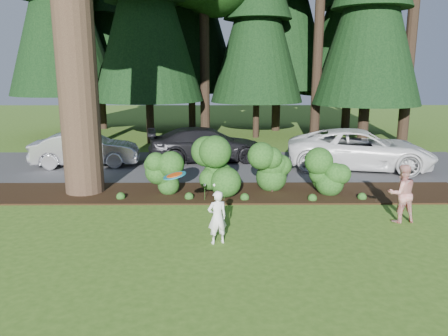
# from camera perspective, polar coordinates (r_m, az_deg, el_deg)

# --- Properties ---
(ground) EXTENTS (80.00, 80.00, 0.00)m
(ground) POSITION_cam_1_polar(r_m,az_deg,el_deg) (11.32, 0.10, -7.92)
(ground) COLOR #385D1A
(ground) RESTS_ON ground
(mulch_bed) EXTENTS (16.00, 2.50, 0.05)m
(mulch_bed) POSITION_cam_1_polar(r_m,az_deg,el_deg) (14.40, -0.01, -3.26)
(mulch_bed) COLOR black
(mulch_bed) RESTS_ON ground
(driveway) EXTENTS (22.00, 6.00, 0.03)m
(driveway) POSITION_cam_1_polar(r_m,az_deg,el_deg) (18.52, -0.10, 0.33)
(driveway) COLOR #38383A
(driveway) RESTS_ON ground
(shrub_row) EXTENTS (6.53, 1.60, 1.61)m
(shrub_row) POSITION_cam_1_polar(r_m,az_deg,el_deg) (14.12, 3.12, -0.32)
(shrub_row) COLOR #173C12
(shrub_row) RESTS_ON ground
(lily_cluster) EXTENTS (0.69, 0.09, 0.57)m
(lily_cluster) POSITION_cam_1_polar(r_m,az_deg,el_deg) (13.46, -1.27, -2.34)
(lily_cluster) COLOR #173C12
(lily_cluster) RESTS_ON ground
(car_silver_wagon) EXTENTS (4.50, 2.01, 1.43)m
(car_silver_wagon) POSITION_cam_1_polar(r_m,az_deg,el_deg) (19.16, -17.64, 2.37)
(car_silver_wagon) COLOR #AEAEB3
(car_silver_wagon) RESTS_ON driveway
(car_white_suv) EXTENTS (6.21, 3.78, 1.61)m
(car_white_suv) POSITION_cam_1_polar(r_m,az_deg,el_deg) (18.56, 17.35, 2.35)
(car_white_suv) COLOR white
(car_white_suv) RESTS_ON driveway
(car_dark_suv) EXTENTS (5.39, 2.88, 1.49)m
(car_dark_suv) POSITION_cam_1_polar(r_m,az_deg,el_deg) (19.24, -2.26, 3.09)
(car_dark_suv) COLOR black
(car_dark_suv) RESTS_ON driveway
(child) EXTENTS (0.54, 0.44, 1.28)m
(child) POSITION_cam_1_polar(r_m,az_deg,el_deg) (10.21, -0.89, -6.45)
(child) COLOR white
(child) RESTS_ON ground
(adult) EXTENTS (0.83, 0.68, 1.57)m
(adult) POSITION_cam_1_polar(r_m,az_deg,el_deg) (12.52, 22.17, -3.08)
(adult) COLOR #A51C16
(adult) RESTS_ON ground
(frisbee) EXTENTS (0.54, 0.54, 0.16)m
(frisbee) POSITION_cam_1_polar(r_m,az_deg,el_deg) (10.08, -6.48, -0.97)
(frisbee) COLOR #176A7F
(frisbee) RESTS_ON ground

